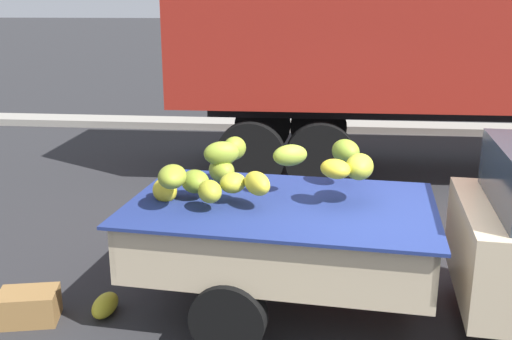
{
  "coord_description": "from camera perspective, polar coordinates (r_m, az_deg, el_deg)",
  "views": [
    {
      "loc": [
        -0.95,
        -4.77,
        2.83
      ],
      "look_at": [
        -1.54,
        0.79,
        1.22
      ],
      "focal_mm": 40.9,
      "sensor_mm": 36.0,
      "label": 1
    }
  ],
  "objects": [
    {
      "name": "produce_crate",
      "position": [
        5.88,
        -21.34,
        -12.31
      ],
      "size": [
        0.59,
        0.47,
        0.29
      ],
      "primitive_type": "cube",
      "rotation": [
        0.0,
        0.0,
        0.23
      ],
      "color": "olive",
      "rests_on": "ground"
    },
    {
      "name": "ground",
      "position": [
        5.62,
        15.45,
        -14.82
      ],
      "size": [
        220.0,
        220.0,
        0.0
      ],
      "primitive_type": "plane",
      "color": "#28282B"
    },
    {
      "name": "fallen_banana_bunch_near_tailgate",
      "position": [
        5.79,
        -14.54,
        -12.68
      ],
      "size": [
        0.23,
        0.4,
        0.19
      ],
      "primitive_type": "ellipsoid",
      "rotation": [
        0.0,
        0.0,
        4.65
      ],
      "color": "gold",
      "rests_on": "ground"
    },
    {
      "name": "pickup_truck",
      "position": [
        5.44,
        22.58,
        -6.2
      ],
      "size": [
        4.99,
        2.15,
        1.7
      ],
      "rotation": [
        0.0,
        0.0,
        -0.09
      ],
      "color": "#CCB793",
      "rests_on": "ground"
    },
    {
      "name": "curb_strip",
      "position": [
        13.68,
        9.97,
        4.18
      ],
      "size": [
        80.0,
        0.8,
        0.16
      ],
      "primitive_type": "cube",
      "color": "gray",
      "rests_on": "ground"
    }
  ]
}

